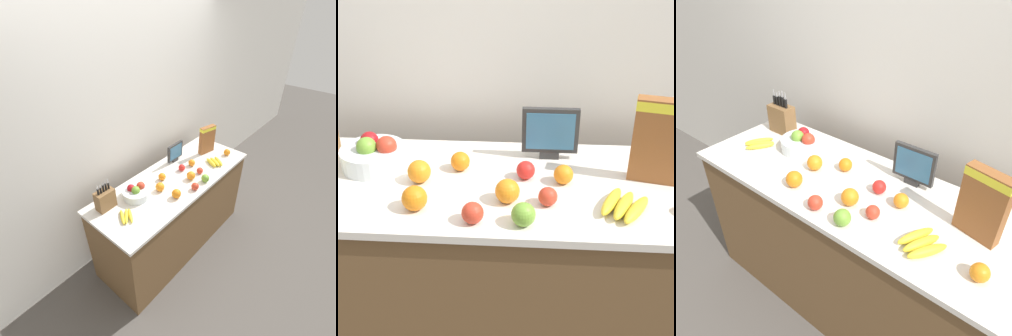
{
  "view_description": "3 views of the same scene",
  "coord_description": "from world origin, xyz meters",
  "views": [
    {
      "loc": [
        -1.64,
        -1.33,
        2.54
      ],
      "look_at": [
        -0.03,
        0.06,
        1.06
      ],
      "focal_mm": 28.0,
      "sensor_mm": 36.0,
      "label": 1
    },
    {
      "loc": [
        0.19,
        -1.49,
        1.85
      ],
      "look_at": [
        0.1,
        -0.05,
        1.02
      ],
      "focal_mm": 50.0,
      "sensor_mm": 36.0,
      "label": 2
    },
    {
      "loc": [
        0.85,
        -1.09,
        1.96
      ],
      "look_at": [
        -0.07,
        0.04,
        0.98
      ],
      "focal_mm": 35.0,
      "sensor_mm": 36.0,
      "label": 3
    }
  ],
  "objects": [
    {
      "name": "ground_plane",
      "position": [
        0.0,
        0.0,
        0.0
      ],
      "size": [
        14.0,
        14.0,
        0.0
      ],
      "primitive_type": "plane",
      "color": "#514C47"
    },
    {
      "name": "wall_back",
      "position": [
        0.0,
        0.55,
        1.3
      ],
      "size": [
        9.0,
        0.06,
        2.6
      ],
      "color": "silver",
      "rests_on": "ground_plane"
    },
    {
      "name": "counter",
      "position": [
        0.0,
        0.0,
        0.47
      ],
      "size": [
        1.82,
        0.67,
        0.93
      ],
      "color": "brown",
      "rests_on": "ground_plane"
    },
    {
      "name": "knife_block",
      "position": [
        -0.71,
        0.19,
        1.03
      ],
      "size": [
        0.17,
        0.1,
        0.29
      ],
      "color": "brown",
      "rests_on": "counter"
    },
    {
      "name": "small_monitor",
      "position": [
        0.26,
        0.2,
        1.05
      ],
      "size": [
        0.23,
        0.03,
        0.22
      ],
      "color": "#2D2D2D",
      "rests_on": "counter"
    },
    {
      "name": "cereal_box",
      "position": [
        0.65,
        0.06,
        1.11
      ],
      "size": [
        0.21,
        0.1,
        0.32
      ],
      "rotation": [
        0.0,
        0.0,
        -0.23
      ],
      "color": "brown",
      "rests_on": "counter"
    },
    {
      "name": "fruit_bowl",
      "position": [
        -0.44,
        0.1,
        0.98
      ],
      "size": [
        0.26,
        0.26,
        0.13
      ],
      "color": "silver",
      "rests_on": "counter"
    },
    {
      "name": "banana_bunch_left",
      "position": [
        0.5,
        -0.16,
        0.95
      ],
      "size": [
        0.2,
        0.22,
        0.04
      ],
      "rotation": [
        0.0,
        0.0,
        4.18
      ],
      "color": "yellow",
      "rests_on": "counter"
    },
    {
      "name": "banana_bunch_right",
      "position": [
        -0.68,
        -0.04,
        0.95
      ],
      "size": [
        0.18,
        0.2,
        0.03
      ],
      "rotation": [
        0.0,
        0.0,
        0.96
      ],
      "color": "yellow",
      "rests_on": "counter"
    },
    {
      "name": "apple_by_knife_block",
      "position": [
        -0.0,
        -0.25,
        0.97
      ],
      "size": [
        0.07,
        0.07,
        0.07
      ],
      "primitive_type": "sphere",
      "color": "red",
      "rests_on": "counter"
    },
    {
      "name": "apple_front",
      "position": [
        0.25,
        -0.14,
        0.97
      ],
      "size": [
        0.07,
        0.07,
        0.07
      ],
      "primitive_type": "sphere",
      "color": "red",
      "rests_on": "counter"
    },
    {
      "name": "apple_near_bananas",
      "position": [
        0.16,
        0.04,
        0.97
      ],
      "size": [
        0.07,
        0.07,
        0.07
      ],
      "primitive_type": "sphere",
      "color": "red",
      "rests_on": "counter"
    },
    {
      "name": "apple_middle",
      "position": [
        0.17,
        -0.26,
        0.97
      ],
      "size": [
        0.08,
        0.08,
        0.08
      ],
      "primitive_type": "sphere",
      "color": "#6B9E33",
      "rests_on": "counter"
    },
    {
      "name": "orange_by_cereal",
      "position": [
        -0.21,
        -0.19,
        0.98
      ],
      "size": [
        0.09,
        0.09,
        0.09
      ],
      "primitive_type": "sphere",
      "color": "orange",
      "rests_on": "counter"
    },
    {
      "name": "orange_back_center",
      "position": [
        0.31,
        0.01,
        0.97
      ],
      "size": [
        0.07,
        0.07,
        0.07
      ],
      "primitive_type": "sphere",
      "color": "orange",
      "rests_on": "counter"
    },
    {
      "name": "orange_front_right",
      "position": [
        -0.09,
        0.09,
        0.97
      ],
      "size": [
        0.08,
        0.08,
        0.08
      ],
      "primitive_type": "sphere",
      "color": "orange",
      "rests_on": "counter"
    },
    {
      "name": "orange_mid_left",
      "position": [
        0.11,
        -0.13,
        0.98
      ],
      "size": [
        0.09,
        0.09,
        0.09
      ],
      "primitive_type": "sphere",
      "color": "orange",
      "rests_on": "counter"
    },
    {
      "name": "orange_front_center",
      "position": [
        0.74,
        -0.17,
        0.97
      ],
      "size": [
        0.07,
        0.07,
        0.07
      ],
      "primitive_type": "sphere",
      "color": "orange",
      "rests_on": "counter"
    },
    {
      "name": "orange_front_left",
      "position": [
        -0.23,
        -0.01,
        0.98
      ],
      "size": [
        0.09,
        0.09,
        0.09
      ],
      "primitive_type": "sphere",
      "color": "orange",
      "rests_on": "counter"
    }
  ]
}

